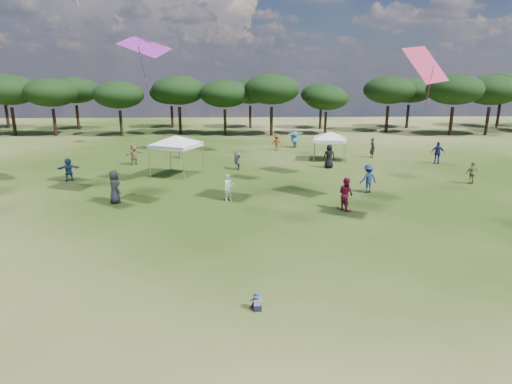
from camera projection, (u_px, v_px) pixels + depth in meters
ground at (274, 349)px, 11.40m from camera, size 140.00×140.00×0.00m
tree_line at (263, 91)px, 55.87m from camera, size 108.78×17.63×7.77m
tent_left at (176, 137)px, 30.76m from camera, size 5.48×5.48×3.31m
tent_right at (330, 133)px, 36.98m from camera, size 5.51×5.51×2.83m
toddler at (257, 302)px, 13.27m from camera, size 0.40×0.44×0.58m
festival_crowd at (264, 158)px, 33.96m from camera, size 30.01×23.27×1.92m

